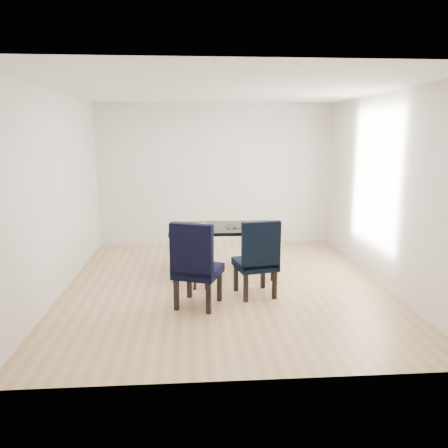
{
  "coord_description": "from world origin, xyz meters",
  "views": [
    {
      "loc": [
        -0.46,
        -5.96,
        2.13
      ],
      "look_at": [
        0.0,
        0.2,
        0.85
      ],
      "focal_mm": 35.0,
      "sensor_mm": 36.0,
      "label": 1
    }
  ],
  "objects": [
    {
      "name": "dining_table",
      "position": [
        0.0,
        0.5,
        0.38
      ],
      "size": [
        1.6,
        0.9,
        0.75
      ],
      "primitive_type": "cube",
      "color": "black",
      "rests_on": "floor"
    },
    {
      "name": "sandwich",
      "position": [
        -0.3,
        0.41,
        0.8
      ],
      "size": [
        0.15,
        0.08,
        0.06
      ],
      "primitive_type": "ellipsoid",
      "rotation": [
        0.0,
        0.0,
        0.05
      ],
      "color": "#C78047",
      "rests_on": "plate"
    },
    {
      "name": "wall_right",
      "position": [
        2.25,
        0.0,
        1.35
      ],
      "size": [
        0.01,
        5.0,
        2.7
      ],
      "primitive_type": "cube",
      "color": "silver",
      "rests_on": "ground"
    },
    {
      "name": "laptop",
      "position": [
        0.56,
        0.61,
        0.76
      ],
      "size": [
        0.41,
        0.33,
        0.03
      ],
      "primitive_type": "imported",
      "rotation": [
        0.0,
        0.0,
        3.48
      ],
      "color": "black",
      "rests_on": "dining_table"
    },
    {
      "name": "wall_front",
      "position": [
        0.0,
        -2.5,
        1.35
      ],
      "size": [
        4.5,
        0.01,
        2.7
      ],
      "primitive_type": "cube",
      "color": "silver",
      "rests_on": "ground"
    },
    {
      "name": "cable_tangle",
      "position": [
        0.13,
        0.34,
        0.75
      ],
      "size": [
        0.16,
        0.16,
        0.01
      ],
      "primitive_type": "torus",
      "rotation": [
        0.0,
        0.0,
        -0.08
      ],
      "color": "black",
      "rests_on": "dining_table"
    },
    {
      "name": "floor",
      "position": [
        0.0,
        0.0,
        -0.01
      ],
      "size": [
        4.5,
        5.0,
        0.01
      ],
      "primitive_type": "cube",
      "color": "tan",
      "rests_on": "ground"
    },
    {
      "name": "wall_back",
      "position": [
        0.0,
        2.5,
        1.35
      ],
      "size": [
        4.5,
        0.01,
        2.7
      ],
      "primitive_type": "cube",
      "color": "silver",
      "rests_on": "ground"
    },
    {
      "name": "chair_right",
      "position": [
        0.37,
        -0.43,
        0.52
      ],
      "size": [
        0.6,
        0.62,
        1.05
      ],
      "primitive_type": "cube",
      "rotation": [
        0.0,
        0.0,
        0.21
      ],
      "color": "black",
      "rests_on": "floor"
    },
    {
      "name": "child",
      "position": [
        -0.35,
        -0.15,
        0.44
      ],
      "size": [
        0.32,
        0.21,
        0.88
      ],
      "primitive_type": "imported",
      "rotation": [
        0.0,
        0.0,
        -0.01
      ],
      "color": "orange",
      "rests_on": "floor"
    },
    {
      "name": "ceiling",
      "position": [
        0.0,
        0.0,
        2.71
      ],
      "size": [
        4.5,
        5.0,
        0.01
      ],
      "primitive_type": "cube",
      "color": "white",
      "rests_on": "wall_back"
    },
    {
      "name": "plate",
      "position": [
        -0.29,
        0.4,
        0.76
      ],
      "size": [
        0.39,
        0.39,
        0.02
      ],
      "primitive_type": "cylinder",
      "rotation": [
        0.0,
        0.0,
        0.34
      ],
      "color": "white",
      "rests_on": "dining_table"
    },
    {
      "name": "chair_left",
      "position": [
        -0.39,
        -0.74,
        0.55
      ],
      "size": [
        0.69,
        0.7,
        1.1
      ],
      "primitive_type": "cube",
      "rotation": [
        0.0,
        0.0,
        -0.37
      ],
      "color": "black",
      "rests_on": "floor"
    },
    {
      "name": "wall_left",
      "position": [
        -2.25,
        0.0,
        1.35
      ],
      "size": [
        0.01,
        5.0,
        2.7
      ],
      "primitive_type": "cube",
      "color": "silver",
      "rests_on": "ground"
    }
  ]
}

